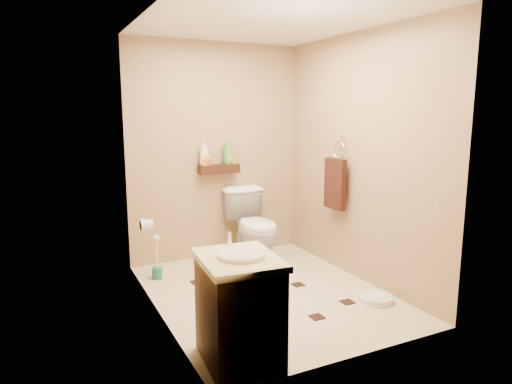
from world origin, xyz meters
TOP-DOWN VIEW (x-y plane):
  - ground at (0.00, 0.00)m, footprint 2.50×2.50m
  - wall_back at (0.00, 1.25)m, footprint 2.00×0.04m
  - wall_front at (0.00, -1.25)m, footprint 2.00×0.04m
  - wall_left at (-1.00, 0.00)m, footprint 0.04×2.50m
  - wall_right at (1.00, 0.00)m, footprint 0.04×2.50m
  - ceiling at (0.00, 0.00)m, footprint 2.00×2.50m
  - wall_shelf at (0.00, 1.17)m, footprint 0.46×0.14m
  - floor_accents at (0.01, -0.05)m, footprint 1.15×1.27m
  - toilet at (0.27, 0.83)m, footprint 0.46×0.80m
  - vanity at (-0.70, -0.95)m, footprint 0.54×0.64m
  - bathroom_scale at (0.77, -0.59)m, footprint 0.32×0.32m
  - toilet_brush at (-0.82, 0.80)m, footprint 0.10×0.10m
  - towel_ring at (0.91, 0.25)m, footprint 0.12×0.30m
  - toilet_paper at (-0.94, 0.65)m, footprint 0.12×0.11m
  - bottle_a at (-0.17, 1.17)m, footprint 0.11×0.11m
  - bottle_b at (-0.16, 1.17)m, footprint 0.11×0.11m
  - bottle_c at (-0.16, 1.17)m, footprint 0.17×0.17m
  - bottle_d at (0.11, 1.17)m, footprint 0.14×0.14m
  - bottle_e at (0.18, 1.17)m, footprint 0.09×0.09m

SIDE VIEW (x-z plane):
  - ground at x=0.00m, z-range 0.00..0.00m
  - floor_accents at x=0.01m, z-range 0.00..0.01m
  - bathroom_scale at x=0.77m, z-range 0.00..0.06m
  - toilet_brush at x=-0.82m, z-range -0.07..0.39m
  - vanity at x=-0.70m, z-range -0.05..0.80m
  - toilet at x=0.27m, z-range 0.00..0.81m
  - toilet_paper at x=-0.94m, z-range 0.54..0.66m
  - towel_ring at x=0.91m, z-range 0.57..1.33m
  - wall_shelf at x=0.00m, z-range 0.97..1.07m
  - bottle_e at x=0.18m, z-range 1.07..1.22m
  - bottle_c at x=-0.16m, z-range 1.07..1.22m
  - bottle_b at x=-0.16m, z-range 1.07..1.25m
  - wall_back at x=0.00m, z-range 0.00..2.40m
  - wall_front at x=0.00m, z-range 0.00..2.40m
  - wall_left at x=-1.00m, z-range 0.00..2.40m
  - wall_right at x=1.00m, z-range 0.00..2.40m
  - bottle_a at x=-0.17m, z-range 1.07..1.33m
  - bottle_d at x=0.11m, z-range 1.07..1.34m
  - ceiling at x=0.00m, z-range 2.39..2.41m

